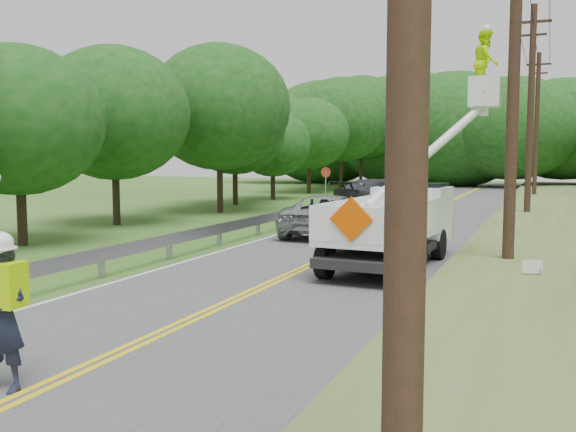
% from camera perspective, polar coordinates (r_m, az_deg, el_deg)
% --- Properties ---
extents(ground, '(140.00, 140.00, 0.00)m').
position_cam_1_polar(ground, '(10.73, -12.49, -10.85)').
color(ground, '#2A5619').
rests_on(ground, ground).
extents(road, '(7.20, 96.00, 0.03)m').
position_cam_1_polar(road, '(23.39, 7.47, -1.92)').
color(road, '#444345').
rests_on(road, ground).
extents(guardrail, '(0.18, 48.00, 0.77)m').
position_cam_1_polar(guardrail, '(25.49, -0.75, -0.04)').
color(guardrail, '#929599').
rests_on(guardrail, ground).
extents(utility_poles, '(1.60, 43.30, 10.00)m').
position_cam_1_polar(utility_poles, '(25.57, 20.49, 10.22)').
color(utility_poles, black).
rests_on(utility_poles, ground).
extents(treeline_left, '(8.92, 56.49, 10.51)m').
position_cam_1_polar(treeline_left, '(43.61, -0.28, 8.63)').
color(treeline_left, '#332319').
rests_on(treeline_left, ground).
extents(treeline_horizon, '(56.63, 15.44, 11.85)m').
position_cam_1_polar(treeline_horizon, '(64.94, 17.75, 7.40)').
color(treeline_horizon, '#0E4310').
rests_on(treeline_horizon, ground).
extents(flagger, '(1.15, 0.50, 3.06)m').
position_cam_1_polar(flagger, '(8.82, -24.32, -7.33)').
color(flagger, '#191E33').
rests_on(flagger, road).
extents(bucket_truck, '(3.87, 6.33, 6.19)m').
position_cam_1_polar(bucket_truck, '(17.91, 10.59, 0.43)').
color(bucket_truck, black).
rests_on(bucket_truck, road).
extents(suv_silver, '(2.83, 5.57, 1.51)m').
position_cam_1_polar(suv_silver, '(23.85, 3.62, 0.11)').
color(suv_silver, '#A5A9AC').
rests_on(suv_silver, road).
extents(suv_darkgrey, '(4.78, 6.53, 1.76)m').
position_cam_1_polar(suv_darkgrey, '(33.79, 8.42, 1.84)').
color(suv_darkgrey, '#393B42').
rests_on(suv_darkgrey, road).
extents(stop_sign_permanent, '(0.41, 0.35, 2.44)m').
position_cam_1_polar(stop_sign_permanent, '(30.87, 3.40, 2.87)').
color(stop_sign_permanent, '#929599').
rests_on(stop_sign_permanent, ground).
extents(yard_sign, '(0.43, 0.15, 0.64)m').
position_cam_1_polar(yard_sign, '(15.43, 21.04, -4.36)').
color(yard_sign, white).
rests_on(yard_sign, ground).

